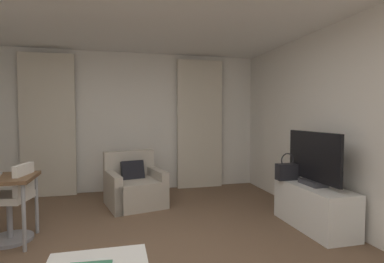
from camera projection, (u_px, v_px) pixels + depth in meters
name	position (u px, v px, depth m)	size (l,w,h in m)	color
wall_window	(128.00, 122.00, 5.65)	(5.12, 0.06, 2.60)	silver
wall_right	(369.00, 127.00, 3.33)	(0.06, 6.12, 2.60)	silver
curtain_left_panel	(48.00, 125.00, 5.20)	(0.90, 0.06, 2.50)	beige
curtain_right_panel	(200.00, 124.00, 5.86)	(0.90, 0.06, 2.50)	beige
armchair	(134.00, 188.00, 4.73)	(0.99, 0.98, 0.84)	#B2A899
desk_chair	(13.00, 207.00, 3.37)	(0.48, 0.48, 0.88)	gray
tv_console	(314.00, 207.00, 3.77)	(0.47, 1.13, 0.54)	white
tv_flatscreen	(313.00, 160.00, 3.77)	(0.20, 0.99, 0.68)	#333338
handbag_primary	(287.00, 171.00, 4.09)	(0.30, 0.14, 0.37)	black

